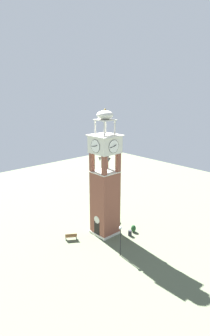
# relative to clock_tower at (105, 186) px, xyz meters

# --- Properties ---
(ground) EXTENTS (80.00, 80.00, 0.00)m
(ground) POSITION_rel_clock_tower_xyz_m (-0.00, 0.00, -7.15)
(ground) COLOR #5B664C
(clock_tower) EXTENTS (3.68, 3.68, 17.75)m
(clock_tower) POSITION_rel_clock_tower_xyz_m (0.00, 0.00, 0.00)
(clock_tower) COLOR brown
(clock_tower) RESTS_ON ground
(park_bench) EXTENTS (1.23, 1.58, 0.95)m
(park_bench) POSITION_rel_clock_tower_xyz_m (-1.69, -4.80, -6.67)
(park_bench) COLOR brown
(park_bench) RESTS_ON ground
(lamp_post) EXTENTS (0.36, 0.36, 3.99)m
(lamp_post) POSITION_rel_clock_tower_xyz_m (5.60, -2.52, -4.39)
(lamp_post) COLOR black
(lamp_post) RESTS_ON ground
(trash_bin) EXTENTS (0.52, 0.52, 0.80)m
(trash_bin) POSITION_rel_clock_tower_xyz_m (2.99, 2.08, -6.75)
(trash_bin) COLOR #2D2D33
(trash_bin) RESTS_ON ground
(shrub_near_entry) EXTENTS (1.27, 1.27, 0.89)m
(shrub_near_entry) POSITION_rel_clock_tower_xyz_m (-1.45, 3.47, -6.71)
(shrub_near_entry) COLOR #234C28
(shrub_near_entry) RESTS_ON ground
(shrub_left_of_tower) EXTENTS (0.71, 0.71, 1.05)m
(shrub_left_of_tower) POSITION_rel_clock_tower_xyz_m (2.56, 3.29, -6.63)
(shrub_left_of_tower) COLOR #234C28
(shrub_left_of_tower) RESTS_ON ground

